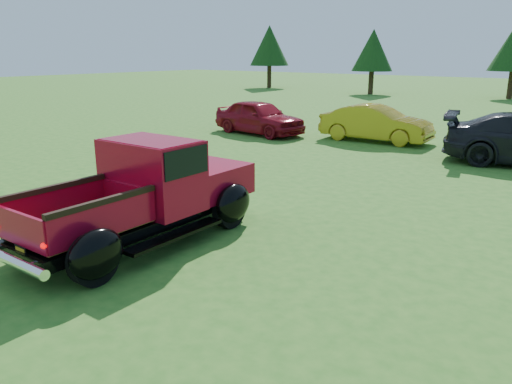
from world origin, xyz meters
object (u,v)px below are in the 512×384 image
tree_west (373,50)px  tree_far_west (269,46)px  show_car_yellow (376,123)px  pickup_truck (154,191)px  show_car_red (259,117)px

tree_west → tree_far_west: bearing=174.3°
show_car_yellow → tree_far_west: bearing=40.5°
tree_far_west → show_car_yellow: tree_far_west is taller
tree_west → show_car_yellow: bearing=-64.4°
tree_far_west → show_car_yellow: bearing=-46.1°
tree_far_west → pickup_truck: size_ratio=1.17×
tree_far_west → show_car_red: tree_far_west is taller
pickup_truck → show_car_yellow: pickup_truck is taller
pickup_truck → show_car_yellow: size_ratio=1.18×
pickup_truck → tree_far_west: bearing=122.0°
show_car_yellow → pickup_truck: bearing=-178.0°
pickup_truck → show_car_red: bearing=117.0°
tree_far_west → show_car_yellow: size_ratio=1.38×
tree_west → show_car_red: 20.57m
show_car_red → show_car_yellow: bearing=-66.7°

